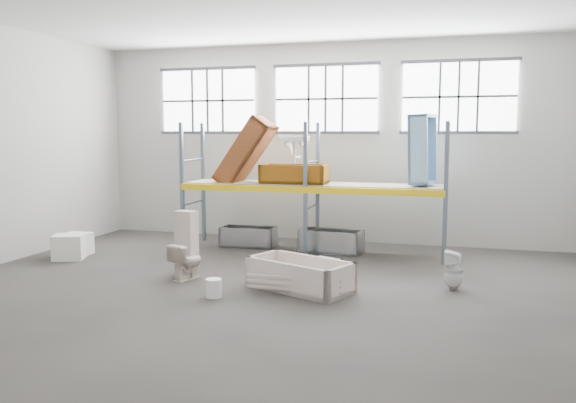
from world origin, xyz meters
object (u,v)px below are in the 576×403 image
(steel_tub_right, at_px, (331,241))
(rust_tub_flat, at_px, (294,174))
(cistern_tall, at_px, (186,243))
(steel_tub_left, at_px, (249,237))
(bucket, at_px, (214,288))
(carton_near, at_px, (69,247))
(blue_tub_upright, at_px, (423,150))
(bathtub_beige, at_px, (300,275))
(toilet_white, at_px, (454,270))
(toilet_beige, at_px, (187,261))

(steel_tub_right, height_order, rust_tub_flat, rust_tub_flat)
(cistern_tall, xyz_separation_m, steel_tub_left, (0.20, 3.00, -0.39))
(cistern_tall, xyz_separation_m, rust_tub_flat, (1.43, 2.73, 1.19))
(bucket, relative_size, carton_near, 0.50)
(steel_tub_left, height_order, bucket, steel_tub_left)
(cistern_tall, relative_size, blue_tub_upright, 0.83)
(bathtub_beige, relative_size, rust_tub_flat, 1.21)
(rust_tub_flat, height_order, bucket, rust_tub_flat)
(rust_tub_flat, xyz_separation_m, blue_tub_upright, (2.87, 0.14, 0.58))
(cistern_tall, relative_size, toilet_white, 1.78)
(cistern_tall, relative_size, steel_tub_right, 0.88)
(steel_tub_right, height_order, blue_tub_upright, blue_tub_upright)
(toilet_white, bearing_deg, bathtub_beige, -67.41)
(rust_tub_flat, bearing_deg, bathtub_beige, -72.87)
(carton_near, bearing_deg, steel_tub_left, 36.67)
(toilet_beige, relative_size, toilet_white, 0.98)
(rust_tub_flat, bearing_deg, carton_near, -154.26)
(steel_tub_right, distance_m, blue_tub_upright, 2.94)
(toilet_white, distance_m, rust_tub_flat, 4.61)
(steel_tub_left, relative_size, blue_tub_upright, 0.88)
(toilet_white, distance_m, carton_near, 8.13)
(steel_tub_left, bearing_deg, rust_tub_flat, -12.50)
(steel_tub_left, xyz_separation_m, rust_tub_flat, (1.23, -0.27, 1.58))
(bathtub_beige, bearing_deg, steel_tub_right, 116.00)
(toilet_beige, xyz_separation_m, toilet_white, (4.87, 0.60, 0.01))
(cistern_tall, distance_m, steel_tub_left, 3.03)
(cistern_tall, distance_m, blue_tub_upright, 5.46)
(blue_tub_upright, bearing_deg, cistern_tall, -146.20)
(blue_tub_upright, relative_size, carton_near, 2.40)
(steel_tub_left, bearing_deg, blue_tub_upright, -1.79)
(bathtub_beige, distance_m, toilet_white, 2.72)
(toilet_beige, distance_m, carton_near, 3.38)
(toilet_beige, distance_m, rust_tub_flat, 3.63)
(cistern_tall, bearing_deg, toilet_white, 14.86)
(blue_tub_upright, height_order, bucket, blue_tub_upright)
(toilet_white, bearing_deg, steel_tub_right, -126.93)
(toilet_beige, bearing_deg, blue_tub_upright, -124.79)
(bathtub_beige, relative_size, steel_tub_left, 1.39)
(steel_tub_left, relative_size, rust_tub_flat, 0.87)
(toilet_white, xyz_separation_m, carton_near, (-8.13, 0.29, -0.08))
(toilet_beige, distance_m, steel_tub_left, 3.35)
(cistern_tall, bearing_deg, toilet_beige, -52.76)
(carton_near, bearing_deg, blue_tub_upright, 17.46)
(toilet_beige, xyz_separation_m, cistern_tall, (-0.16, 0.34, 0.28))
(toilet_white, height_order, steel_tub_left, toilet_white)
(steel_tub_left, xyz_separation_m, carton_near, (-3.29, -2.45, 0.03))
(cistern_tall, height_order, rust_tub_flat, rust_tub_flat)
(carton_near, bearing_deg, rust_tub_flat, 25.74)
(rust_tub_flat, height_order, carton_near, rust_tub_flat)
(steel_tub_left, bearing_deg, steel_tub_right, -3.19)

